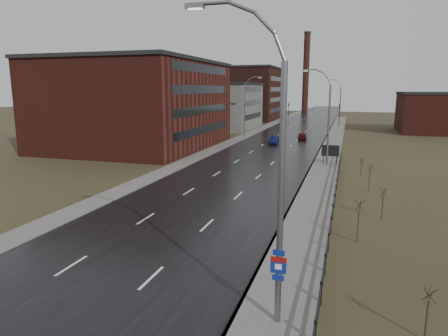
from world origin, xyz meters
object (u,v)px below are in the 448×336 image
Objects in this scene: car_near at (275,141)px; car_far at (302,136)px; streetlight_main at (273,173)px; billboard at (330,151)px.

car_near reaches higher than car_far.
car_near is 8.54m from car_far.
streetlight_main is 35.74m from billboard.
streetlight_main reaches higher than billboard.
billboard is at bearing 88.99° from streetlight_main.
billboard is (0.63, 35.46, -4.42)m from streetlight_main.
car_far is at bearing 104.17° from billboard.
streetlight_main is at bearing 88.35° from car_far.
streetlight_main is 3.22× the size of car_far.
billboard is at bearing 97.35° from car_far.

